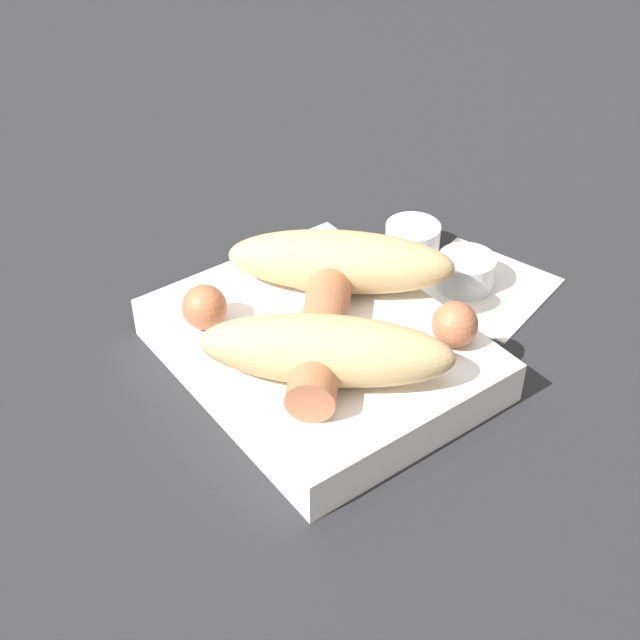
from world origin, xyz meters
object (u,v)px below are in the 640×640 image
Objects in this scene: condiment_cup_far at (412,242)px; sausage at (328,316)px; food_tray at (320,349)px; condiment_cup_near at (465,274)px; bread_roll at (334,303)px.

sausage is at bearing -62.81° from condiment_cup_far.
food_tray reaches higher than condiment_cup_near.
food_tray is 0.03m from sausage.
bread_roll is 4.88× the size of condiment_cup_near.
condiment_cup_far is at bearing -176.87° from condiment_cup_near.
bread_roll is 0.15m from condiment_cup_near.
food_tray is 4.83× the size of condiment_cup_far.
food_tray is 0.16m from condiment_cup_far.
food_tray is at bearing -151.60° from sausage.
food_tray is 0.15m from condiment_cup_near.
sausage reaches higher than condiment_cup_near.
food_tray reaches higher than condiment_cup_far.
sausage is (0.01, 0.00, 0.03)m from food_tray.
sausage is 3.45× the size of condiment_cup_near.
bread_roll is at bearing -62.47° from condiment_cup_far.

